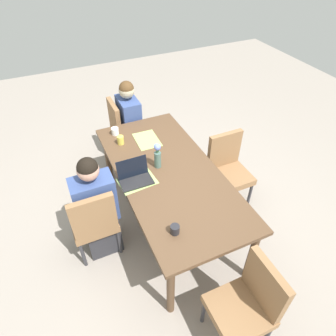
{
  "coord_description": "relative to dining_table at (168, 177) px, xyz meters",
  "views": [
    {
      "loc": [
        2.1,
        -0.95,
        2.81
      ],
      "look_at": [
        0.0,
        0.0,
        0.81
      ],
      "focal_mm": 31.96,
      "sensor_mm": 36.0,
      "label": 1
    }
  ],
  "objects": [
    {
      "name": "ground_plane",
      "position": [
        0.0,
        0.0,
        -0.68
      ],
      "size": [
        10.0,
        10.0,
        0.0
      ],
      "primitive_type": "plane",
      "color": "gray"
    },
    {
      "name": "dining_table",
      "position": [
        0.0,
        0.0,
        0.0
      ],
      "size": [
        2.13,
        1.0,
        0.76
      ],
      "color": "brown",
      "rests_on": "ground_plane"
    },
    {
      "name": "chair_near_left_near",
      "position": [
        0.09,
        -0.84,
        -0.18
      ],
      "size": [
        0.44,
        0.44,
        0.9
      ],
      "color": "olive",
      "rests_on": "ground_plane"
    },
    {
      "name": "person_near_left_near",
      "position": [
        0.02,
        -0.78,
        -0.16
      ],
      "size": [
        0.36,
        0.4,
        1.19
      ],
      "color": "#2D2D33",
      "rests_on": "ground_plane"
    },
    {
      "name": "chair_head_left_left_mid",
      "position": [
        -1.36,
        -0.06,
        -0.18
      ],
      "size": [
        0.44,
        0.44,
        0.9
      ],
      "color": "olive",
      "rests_on": "ground_plane"
    },
    {
      "name": "person_head_left_left_mid",
      "position": [
        -1.3,
        0.01,
        -0.16
      ],
      "size": [
        0.4,
        0.36,
        1.19
      ],
      "color": "#2D2D33",
      "rests_on": "ground_plane"
    },
    {
      "name": "chair_far_left_far",
      "position": [
        -0.06,
        0.8,
        -0.18
      ],
      "size": [
        0.44,
        0.44,
        0.9
      ],
      "color": "olive",
      "rests_on": "ground_plane"
    },
    {
      "name": "chair_head_right_right_near",
      "position": [
        1.38,
        0.06,
        -0.18
      ],
      "size": [
        0.44,
        0.44,
        0.9
      ],
      "color": "olive",
      "rests_on": "ground_plane"
    },
    {
      "name": "flower_vase",
      "position": [
        -0.12,
        -0.06,
        0.23
      ],
      "size": [
        0.07,
        0.07,
        0.29
      ],
      "color": "#4C6B60",
      "rests_on": "dining_table"
    },
    {
      "name": "placemat_near_left_near",
      "position": [
        0.01,
        -0.34,
        0.08
      ],
      "size": [
        0.29,
        0.38,
        0.0
      ],
      "primitive_type": "cube",
      "rotation": [
        0.0,
        0.0,
        1.65
      ],
      "color": "#9EBC66",
      "rests_on": "dining_table"
    },
    {
      "name": "placemat_head_left_left_mid",
      "position": [
        -0.61,
        0.01,
        0.08
      ],
      "size": [
        0.37,
        0.27,
        0.0
      ],
      "primitive_type": "cube",
      "rotation": [
        0.0,
        0.0,
        -0.03
      ],
      "color": "#9EBC66",
      "rests_on": "dining_table"
    },
    {
      "name": "laptop_near_left_near",
      "position": [
        -0.02,
        -0.35,
        0.12
      ],
      "size": [
        0.22,
        0.32,
        0.21
      ],
      "color": "black",
      "rests_on": "dining_table"
    },
    {
      "name": "coffee_mug_near_left",
      "position": [
        0.73,
        -0.26,
        0.12
      ],
      "size": [
        0.08,
        0.08,
        0.08
      ],
      "primitive_type": "cylinder",
      "color": "#232328",
      "rests_on": "dining_table"
    },
    {
      "name": "coffee_mug_near_right",
      "position": [
        -0.88,
        -0.3,
        0.12
      ],
      "size": [
        0.09,
        0.09,
        0.09
      ],
      "primitive_type": "cylinder",
      "color": "white",
      "rests_on": "dining_table"
    },
    {
      "name": "coffee_mug_centre_left",
      "position": [
        -0.67,
        -0.3,
        0.12
      ],
      "size": [
        0.08,
        0.08,
        0.1
      ],
      "primitive_type": "cylinder",
      "color": "#DBC64C",
      "rests_on": "dining_table"
    }
  ]
}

